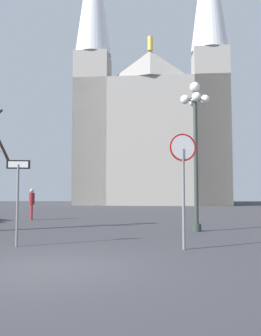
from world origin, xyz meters
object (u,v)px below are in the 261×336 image
Objects in this scene: street_lamp at (195,128)px; pedestrian_walking at (32,201)px; one_way_arrow_sign at (18,191)px; stop_sign at (183,168)px; cathedral at (151,121)px.

pedestrian_walking is at bearing 145.76° from street_lamp.
street_lamp is at bearing -34.24° from pedestrian_walking.
one_way_arrow_sign is 0.41× the size of street_lamp.
one_way_arrow_sign is at bearing -144.28° from street_lamp.
street_lamp is (1.05, 4.53, 1.97)m from stop_sign.
cathedral reaches higher than one_way_arrow_sign.
pedestrian_walking is at bearing 105.15° from one_way_arrow_sign.
cathedral is at bearing 91.25° from street_lamp.
one_way_arrow_sign is (-4.67, 0.41, -0.62)m from stop_sign.
street_lamp is (0.73, -33.59, -7.21)m from cathedral.
stop_sign is at bearing -90.48° from cathedral.
one_way_arrow_sign is at bearing 174.95° from stop_sign.
stop_sign is (-0.32, -38.13, -9.18)m from cathedral.
one_way_arrow_sign reaches higher than pedestrian_walking.
street_lamp is 10.60m from pedestrian_walking.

